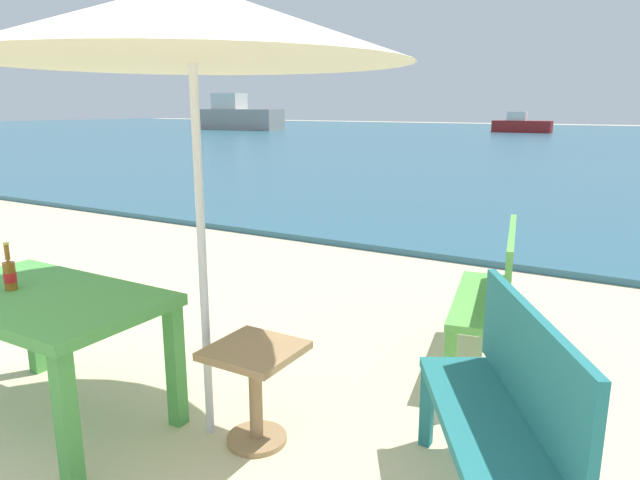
{
  "coord_description": "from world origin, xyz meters",
  "views": [
    {
      "loc": [
        2.15,
        -1.2,
        1.75
      ],
      "look_at": [
        -0.33,
        3.0,
        0.6
      ],
      "focal_mm": 32.12,
      "sensor_mm": 36.0,
      "label": 1
    }
  ],
  "objects_px": {
    "picnic_table_green": "(41,312)",
    "bench_teal_center": "(503,404)",
    "boat_ferry": "(521,125)",
    "boat_tanker": "(236,116)",
    "patio_umbrella": "(191,24)",
    "side_table_wood": "(255,380)",
    "bench_green_left": "(493,289)",
    "beer_bottle_amber": "(10,273)"
  },
  "relations": [
    {
      "from": "patio_umbrella",
      "to": "bench_teal_center",
      "type": "relative_size",
      "value": 1.88
    },
    {
      "from": "picnic_table_green",
      "to": "beer_bottle_amber",
      "type": "height_order",
      "value": "beer_bottle_amber"
    },
    {
      "from": "bench_teal_center",
      "to": "picnic_table_green",
      "type": "bearing_deg",
      "value": -168.57
    },
    {
      "from": "side_table_wood",
      "to": "boat_ferry",
      "type": "relative_size",
      "value": 0.15
    },
    {
      "from": "bench_teal_center",
      "to": "bench_green_left",
      "type": "relative_size",
      "value": 0.98
    },
    {
      "from": "patio_umbrella",
      "to": "boat_tanker",
      "type": "relative_size",
      "value": 0.33
    },
    {
      "from": "beer_bottle_amber",
      "to": "side_table_wood",
      "type": "height_order",
      "value": "beer_bottle_amber"
    },
    {
      "from": "beer_bottle_amber",
      "to": "boat_ferry",
      "type": "xyz_separation_m",
      "value": [
        -4.86,
        36.96,
        -0.3
      ]
    },
    {
      "from": "side_table_wood",
      "to": "picnic_table_green",
      "type": "bearing_deg",
      "value": -159.53
    },
    {
      "from": "side_table_wood",
      "to": "boat_tanker",
      "type": "distance_m",
      "value": 39.67
    },
    {
      "from": "boat_ferry",
      "to": "beer_bottle_amber",
      "type": "bearing_deg",
      "value": -82.5
    },
    {
      "from": "boat_tanker",
      "to": "bench_green_left",
      "type": "bearing_deg",
      "value": -48.78
    },
    {
      "from": "patio_umbrella",
      "to": "bench_green_left",
      "type": "relative_size",
      "value": 1.84
    },
    {
      "from": "side_table_wood",
      "to": "boat_ferry",
      "type": "bearing_deg",
      "value": 99.6
    },
    {
      "from": "picnic_table_green",
      "to": "bench_green_left",
      "type": "xyz_separation_m",
      "value": [
        1.94,
        2.01,
        -0.11
      ]
    },
    {
      "from": "picnic_table_green",
      "to": "bench_teal_center",
      "type": "bearing_deg",
      "value": 11.43
    },
    {
      "from": "beer_bottle_amber",
      "to": "bench_green_left",
      "type": "xyz_separation_m",
      "value": [
        2.13,
        2.05,
        -0.31
      ]
    },
    {
      "from": "picnic_table_green",
      "to": "side_table_wood",
      "type": "relative_size",
      "value": 2.59
    },
    {
      "from": "side_table_wood",
      "to": "bench_teal_center",
      "type": "bearing_deg",
      "value": 2.69
    },
    {
      "from": "beer_bottle_amber",
      "to": "bench_green_left",
      "type": "distance_m",
      "value": 2.97
    },
    {
      "from": "picnic_table_green",
      "to": "bench_teal_center",
      "type": "xyz_separation_m",
      "value": [
        2.36,
        0.48,
        -0.11
      ]
    },
    {
      "from": "bench_teal_center",
      "to": "boat_tanker",
      "type": "relative_size",
      "value": 0.17
    },
    {
      "from": "patio_umbrella",
      "to": "boat_tanker",
      "type": "distance_m",
      "value": 39.56
    },
    {
      "from": "beer_bottle_amber",
      "to": "boat_ferry",
      "type": "height_order",
      "value": "boat_ferry"
    },
    {
      "from": "beer_bottle_amber",
      "to": "boat_tanker",
      "type": "height_order",
      "value": "boat_tanker"
    },
    {
      "from": "patio_umbrella",
      "to": "bench_teal_center",
      "type": "height_order",
      "value": "patio_umbrella"
    },
    {
      "from": "boat_ferry",
      "to": "boat_tanker",
      "type": "height_order",
      "value": "boat_tanker"
    },
    {
      "from": "bench_green_left",
      "to": "boat_ferry",
      "type": "distance_m",
      "value": 35.6
    },
    {
      "from": "side_table_wood",
      "to": "bench_teal_center",
      "type": "height_order",
      "value": "bench_teal_center"
    },
    {
      "from": "patio_umbrella",
      "to": "side_table_wood",
      "type": "height_order",
      "value": "patio_umbrella"
    },
    {
      "from": "bench_teal_center",
      "to": "boat_tanker",
      "type": "distance_m",
      "value": 40.42
    },
    {
      "from": "picnic_table_green",
      "to": "boat_ferry",
      "type": "height_order",
      "value": "boat_ferry"
    },
    {
      "from": "bench_teal_center",
      "to": "bench_green_left",
      "type": "height_order",
      "value": "same"
    },
    {
      "from": "picnic_table_green",
      "to": "beer_bottle_amber",
      "type": "xyz_separation_m",
      "value": [
        -0.19,
        -0.04,
        0.2
      ]
    },
    {
      "from": "bench_teal_center",
      "to": "boat_ferry",
      "type": "height_order",
      "value": "boat_ferry"
    },
    {
      "from": "beer_bottle_amber",
      "to": "side_table_wood",
      "type": "relative_size",
      "value": 0.49
    },
    {
      "from": "patio_umbrella",
      "to": "bench_green_left",
      "type": "height_order",
      "value": "patio_umbrella"
    },
    {
      "from": "beer_bottle_amber",
      "to": "boat_ferry",
      "type": "distance_m",
      "value": 37.28
    },
    {
      "from": "boat_tanker",
      "to": "bench_teal_center",
      "type": "bearing_deg",
      "value": -49.76
    },
    {
      "from": "picnic_table_green",
      "to": "bench_green_left",
      "type": "height_order",
      "value": "bench_green_left"
    },
    {
      "from": "bench_green_left",
      "to": "boat_ferry",
      "type": "xyz_separation_m",
      "value": [
        -6.99,
        34.91,
        0.01
      ]
    },
    {
      "from": "boat_ferry",
      "to": "boat_tanker",
      "type": "xyz_separation_m",
      "value": [
        -18.69,
        -5.59,
        0.44
      ]
    }
  ]
}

